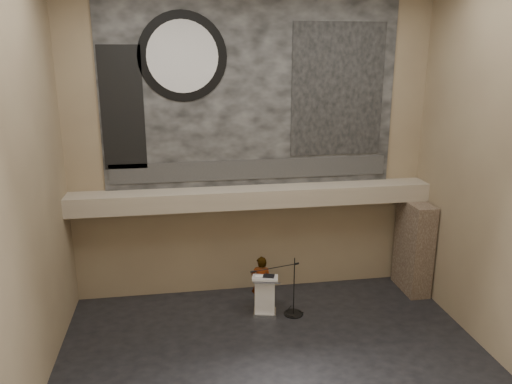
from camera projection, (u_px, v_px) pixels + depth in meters
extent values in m
plane|color=black|center=(279.00, 367.00, 11.19)|extent=(10.00, 10.00, 0.00)
cube|color=#7A664D|center=(251.00, 148.00, 13.83)|extent=(10.00, 0.02, 8.50)
cube|color=#7A664D|center=(347.00, 266.00, 6.23)|extent=(10.00, 0.02, 8.50)
cube|color=#7A664D|center=(18.00, 196.00, 9.27)|extent=(0.02, 8.00, 8.50)
cube|color=#7A664D|center=(507.00, 175.00, 10.79)|extent=(0.02, 8.00, 8.50)
cube|color=gray|center=(254.00, 197.00, 13.80)|extent=(10.00, 0.80, 0.50)
cylinder|color=#B2893D|center=(196.00, 210.00, 13.59)|extent=(0.04, 0.04, 0.06)
cylinder|color=#B2893D|center=(320.00, 204.00, 14.12)|extent=(0.04, 0.04, 0.06)
cube|color=black|center=(251.00, 95.00, 13.41)|extent=(8.00, 0.05, 5.00)
cube|color=#2B2B2B|center=(252.00, 169.00, 13.93)|extent=(7.76, 0.02, 0.55)
cylinder|color=black|center=(182.00, 57.00, 12.82)|extent=(2.30, 0.02, 2.30)
cylinder|color=silver|center=(183.00, 57.00, 12.80)|extent=(1.84, 0.02, 1.84)
cube|color=black|center=(338.00, 90.00, 13.71)|extent=(2.60, 0.02, 3.60)
cube|color=black|center=(122.00, 109.00, 12.93)|extent=(1.10, 0.02, 3.20)
cube|color=#46372B|center=(414.00, 247.00, 14.52)|extent=(0.60, 1.40, 2.70)
cube|color=silver|center=(265.00, 312.00, 13.46)|extent=(0.68, 0.57, 0.08)
cube|color=silver|center=(265.00, 295.00, 13.32)|extent=(0.59, 0.47, 0.96)
cube|color=silver|center=(265.00, 278.00, 13.16)|extent=(0.76, 0.61, 0.13)
cube|color=black|center=(269.00, 276.00, 13.14)|extent=(0.35, 0.31, 0.04)
cube|color=white|center=(259.00, 277.00, 13.11)|extent=(0.24, 0.31, 0.00)
imported|color=silver|center=(261.00, 283.00, 13.57)|extent=(0.63, 0.49, 1.53)
cylinder|color=black|center=(293.00, 314.00, 13.45)|extent=(0.52, 0.52, 0.02)
cylinder|color=black|center=(294.00, 286.00, 13.23)|extent=(0.03, 0.03, 1.64)
cylinder|color=black|center=(274.00, 268.00, 12.83)|extent=(1.28, 0.34, 0.02)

